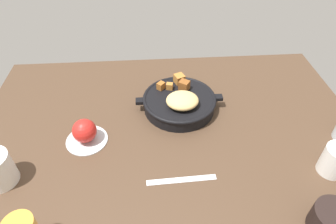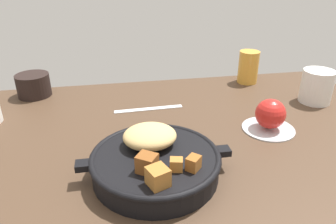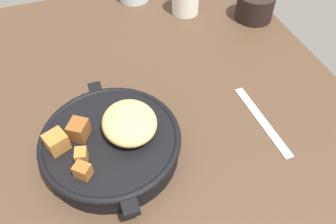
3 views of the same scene
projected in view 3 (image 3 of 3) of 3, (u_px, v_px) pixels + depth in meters
ground_plane at (170, 160)px, 58.99cm from camera, size 116.80×79.45×2.40cm
cast_iron_skillet at (112, 142)px, 56.34cm from camera, size 27.76×23.45×8.04cm
butter_knife at (262, 120)px, 63.13cm from camera, size 17.96×2.23×0.36cm
coffee_mug_dark at (255, 6)px, 83.45cm from camera, size 9.19×9.19×6.35cm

